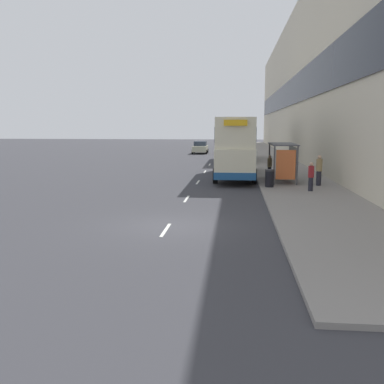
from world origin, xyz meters
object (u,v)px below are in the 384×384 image
at_px(double_decker_bus_near, 235,146).
at_px(car_1, 200,147).
at_px(bus_shelter, 286,155).
at_px(pedestrian_at_shelter, 270,166).
at_px(pedestrian_2, 311,176).
at_px(pedestrian_1, 319,170).
at_px(car_2, 239,142).
at_px(litter_bin, 270,178).
at_px(car_0, 238,141).
at_px(double_decker_bus_ahead, 236,140).

distance_m(double_decker_bus_near, car_1, 28.49).
height_order(bus_shelter, pedestrian_at_shelter, bus_shelter).
bearing_deg(pedestrian_2, double_decker_bus_near, 120.02).
bearing_deg(bus_shelter, pedestrian_at_shelter, 112.69).
bearing_deg(double_decker_bus_near, bus_shelter, -44.67).
distance_m(bus_shelter, pedestrian_1, 2.62).
height_order(double_decker_bus_near, pedestrian_1, double_decker_bus_near).
relative_size(double_decker_bus_near, car_2, 3.00).
bearing_deg(pedestrian_at_shelter, litter_bin, -94.38).
bearing_deg(litter_bin, car_0, 91.50).
bearing_deg(bus_shelter, pedestrian_2, -76.94).
distance_m(pedestrian_2, litter_bin, 2.61).
distance_m(double_decker_bus_ahead, litter_bin, 21.73).
bearing_deg(car_1, pedestrian_1, 106.82).
relative_size(car_1, car_2, 1.17).
bearing_deg(double_decker_bus_near, litter_bin, -70.72).
bearing_deg(double_decker_bus_ahead, car_1, 111.87).
bearing_deg(double_decker_bus_ahead, double_decker_bus_near, -90.46).
height_order(double_decker_bus_near, litter_bin, double_decker_bus_near).
bearing_deg(car_1, double_decker_bus_near, 99.81).
relative_size(bus_shelter, litter_bin, 4.00).
bearing_deg(bus_shelter, litter_bin, -114.59).
xyz_separation_m(double_decker_bus_ahead, pedestrian_1, (5.00, -20.60, -1.19)).
height_order(double_decker_bus_near, car_0, double_decker_bus_near).
distance_m(double_decker_bus_near, pedestrian_2, 8.59).
xyz_separation_m(bus_shelter, double_decker_bus_near, (-3.30, 3.26, 0.41)).
bearing_deg(litter_bin, pedestrian_1, 17.75).
bearing_deg(car_0, bus_shelter, -87.21).
bearing_deg(pedestrian_1, car_0, 94.47).
bearing_deg(pedestrian_2, litter_bin, 146.88).
bearing_deg(double_decker_bus_near, car_2, 89.23).
distance_m(car_1, pedestrian_at_shelter, 30.13).
height_order(bus_shelter, litter_bin, bus_shelter).
relative_size(car_0, car_2, 1.18).
bearing_deg(litter_bin, double_decker_bus_near, 109.28).
relative_size(pedestrian_1, pedestrian_2, 1.15).
height_order(bus_shelter, pedestrian_1, bus_shelter).
bearing_deg(car_0, pedestrian_1, -85.53).
distance_m(double_decker_bus_near, car_0, 54.36).
distance_m(double_decker_bus_near, car_2, 46.72).
xyz_separation_m(bus_shelter, car_0, (-2.80, 57.59, -1.04)).
relative_size(double_decker_bus_ahead, car_0, 2.47).
relative_size(bus_shelter, pedestrian_2, 2.60).
xyz_separation_m(pedestrian_1, litter_bin, (-3.06, -0.98, -0.42)).
bearing_deg(double_decker_bus_ahead, car_0, 89.45).
relative_size(double_decker_bus_near, pedestrian_2, 7.13).
bearing_deg(bus_shelter, double_decker_bus_ahead, 99.52).
bearing_deg(car_1, car_2, -106.34).
bearing_deg(car_1, litter_bin, 101.52).
height_order(car_1, pedestrian_1, pedestrian_1).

